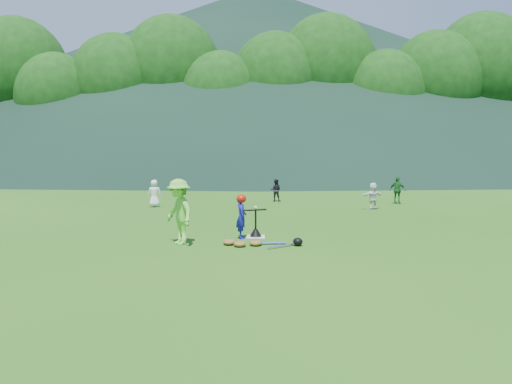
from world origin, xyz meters
TOP-DOWN VIEW (x-y plane):
  - ground at (0.00, 0.00)m, footprint 120.00×120.00m
  - home_plate at (0.00, 0.00)m, footprint 0.45×0.45m
  - baseball at (0.00, 0.00)m, footprint 0.08×0.08m
  - batter_child at (-0.35, -0.17)m, footprint 0.30×0.41m
  - adult_coach at (-1.74, -0.92)m, footprint 1.02×1.11m
  - fielder_a at (-3.81, 6.35)m, footprint 0.54×0.39m
  - fielder_b at (0.79, 8.34)m, footprint 0.50×0.42m
  - fielder_c at (5.57, 7.43)m, footprint 0.68×0.56m
  - fielder_d at (4.18, 5.61)m, footprint 0.93×0.63m
  - batting_tee at (0.00, 0.00)m, footprint 0.30×0.30m
  - batter_gear at (-0.32, -0.18)m, footprint 0.73×0.26m
  - equipment_pile at (0.00, -1.10)m, footprint 1.80×0.73m
  - outfield_fence at (0.00, 28.00)m, footprint 70.07×0.08m
  - tree_line at (0.20, 33.83)m, footprint 70.04×11.40m
  - distant_hills at (-7.63, 81.81)m, footprint 155.00×140.00m

SIDE VIEW (x-z plane):
  - ground at x=0.00m, z-range 0.00..0.00m
  - home_plate at x=0.00m, z-range 0.00..0.02m
  - equipment_pile at x=0.00m, z-range -0.03..0.16m
  - batting_tee at x=0.00m, z-range -0.21..0.47m
  - fielder_b at x=0.79m, z-range 0.00..0.93m
  - fielder_d at x=4.18m, z-range 0.00..0.97m
  - fielder_a at x=-3.81m, z-range 0.00..1.02m
  - batter_child at x=-0.35m, z-range 0.00..1.05m
  - fielder_c at x=5.57m, z-range 0.00..1.08m
  - outfield_fence at x=0.00m, z-range 0.03..1.36m
  - baseball at x=0.00m, z-range 0.70..0.78m
  - adult_coach at x=-1.74m, z-range 0.00..1.50m
  - batter_gear at x=-0.32m, z-range 0.74..1.15m
  - tree_line at x=0.20m, z-range 0.80..15.62m
  - distant_hills at x=-7.63m, z-range -1.02..30.98m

